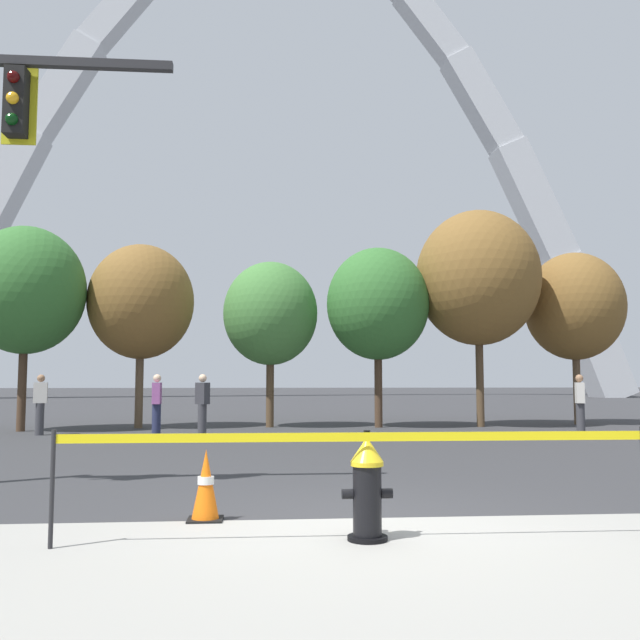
{
  "coord_description": "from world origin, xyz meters",
  "views": [
    {
      "loc": [
        -1.03,
        -7.06,
        1.45
      ],
      "look_at": [
        -0.02,
        5.0,
        2.5
      ],
      "focal_mm": 38.74,
      "sensor_mm": 36.0,
      "label": 1
    }
  ],
  "objects_px": {
    "pedestrian_walking_left": "(202,405)",
    "fire_hydrant": "(367,489)",
    "traffic_cone_by_hydrant": "(206,486)",
    "pedestrian_standing_center": "(40,404)",
    "monument_arch": "(276,172)",
    "pedestrian_walking_right": "(157,405)",
    "pedestrian_near_trees": "(580,404)"
  },
  "relations": [
    {
      "from": "pedestrian_near_trees",
      "to": "pedestrian_walking_right",
      "type": "bearing_deg",
      "value": 178.73
    },
    {
      "from": "fire_hydrant",
      "to": "traffic_cone_by_hydrant",
      "type": "relative_size",
      "value": 1.36
    },
    {
      "from": "pedestrian_near_trees",
      "to": "fire_hydrant",
      "type": "bearing_deg",
      "value": -123.15
    },
    {
      "from": "monument_arch",
      "to": "pedestrian_walking_left",
      "type": "distance_m",
      "value": 41.69
    },
    {
      "from": "pedestrian_standing_center",
      "to": "pedestrian_walking_right",
      "type": "height_order",
      "value": "same"
    },
    {
      "from": "monument_arch",
      "to": "pedestrian_standing_center",
      "type": "relative_size",
      "value": 37.14
    },
    {
      "from": "traffic_cone_by_hydrant",
      "to": "pedestrian_standing_center",
      "type": "bearing_deg",
      "value": 114.52
    },
    {
      "from": "monument_arch",
      "to": "fire_hydrant",
      "type": "bearing_deg",
      "value": -90.09
    },
    {
      "from": "traffic_cone_by_hydrant",
      "to": "pedestrian_walking_left",
      "type": "height_order",
      "value": "pedestrian_walking_left"
    },
    {
      "from": "monument_arch",
      "to": "pedestrian_standing_center",
      "type": "height_order",
      "value": "monument_arch"
    },
    {
      "from": "fire_hydrant",
      "to": "pedestrian_walking_right",
      "type": "xyz_separation_m",
      "value": [
        -3.61,
        11.54,
        0.35
      ]
    },
    {
      "from": "pedestrian_standing_center",
      "to": "pedestrian_near_trees",
      "type": "height_order",
      "value": "same"
    },
    {
      "from": "fire_hydrant",
      "to": "pedestrian_walking_left",
      "type": "relative_size",
      "value": 0.62
    },
    {
      "from": "traffic_cone_by_hydrant",
      "to": "pedestrian_standing_center",
      "type": "distance_m",
      "value": 12.67
    },
    {
      "from": "monument_arch",
      "to": "pedestrian_standing_center",
      "type": "distance_m",
      "value": 41.08
    },
    {
      "from": "fire_hydrant",
      "to": "pedestrian_walking_left",
      "type": "distance_m",
      "value": 11.57
    },
    {
      "from": "monument_arch",
      "to": "pedestrian_walking_right",
      "type": "relative_size",
      "value": 37.14
    },
    {
      "from": "pedestrian_standing_center",
      "to": "pedestrian_near_trees",
      "type": "distance_m",
      "value": 14.21
    },
    {
      "from": "traffic_cone_by_hydrant",
      "to": "monument_arch",
      "type": "distance_m",
      "value": 51.3
    },
    {
      "from": "monument_arch",
      "to": "pedestrian_walking_right",
      "type": "height_order",
      "value": "monument_arch"
    },
    {
      "from": "pedestrian_walking_right",
      "to": "pedestrian_near_trees",
      "type": "bearing_deg",
      "value": -1.27
    },
    {
      "from": "pedestrian_near_trees",
      "to": "monument_arch",
      "type": "bearing_deg",
      "value": 100.96
    },
    {
      "from": "traffic_cone_by_hydrant",
      "to": "pedestrian_walking_right",
      "type": "relative_size",
      "value": 0.46
    },
    {
      "from": "pedestrian_walking_left",
      "to": "fire_hydrant",
      "type": "bearing_deg",
      "value": -77.78
    },
    {
      "from": "pedestrian_walking_left",
      "to": "pedestrian_standing_center",
      "type": "height_order",
      "value": "same"
    },
    {
      "from": "traffic_cone_by_hydrant",
      "to": "pedestrian_walking_right",
      "type": "height_order",
      "value": "pedestrian_walking_right"
    },
    {
      "from": "fire_hydrant",
      "to": "pedestrian_standing_center",
      "type": "distance_m",
      "value": 14.25
    },
    {
      "from": "pedestrian_walking_left",
      "to": "pedestrian_standing_center",
      "type": "relative_size",
      "value": 1.0
    },
    {
      "from": "pedestrian_standing_center",
      "to": "pedestrian_walking_right",
      "type": "relative_size",
      "value": 1.0
    },
    {
      "from": "pedestrian_walking_left",
      "to": "pedestrian_near_trees",
      "type": "height_order",
      "value": "same"
    },
    {
      "from": "pedestrian_walking_left",
      "to": "traffic_cone_by_hydrant",
      "type": "bearing_deg",
      "value": -84.89
    },
    {
      "from": "traffic_cone_by_hydrant",
      "to": "pedestrian_near_trees",
      "type": "bearing_deg",
      "value": 49.11
    }
  ]
}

